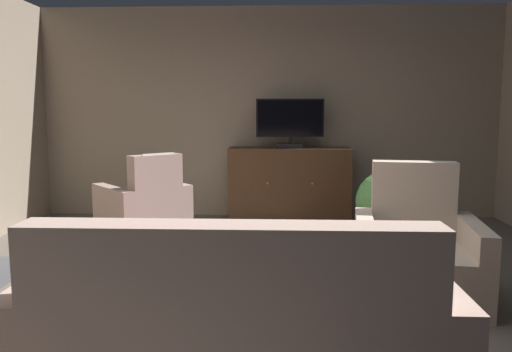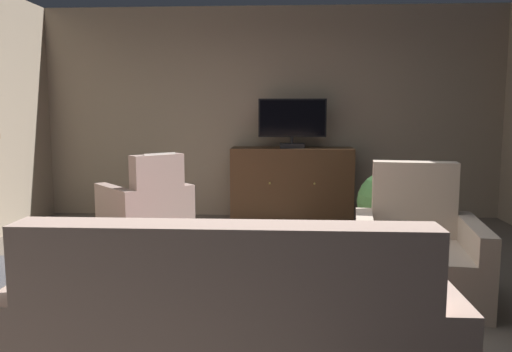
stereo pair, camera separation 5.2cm
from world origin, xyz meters
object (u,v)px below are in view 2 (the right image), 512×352
(tv_cabinet, at_px, (292,186))
(cat, at_px, (82,264))
(potted_plant_leafy_by_curtain, at_px, (389,206))
(tv_remote, at_px, (242,234))
(folded_newspaper, at_px, (269,235))
(armchair_angled_to_table, at_px, (416,256))
(coffee_table, at_px, (244,245))
(sofa_floral, at_px, (231,341))
(armchair_in_far_corner, at_px, (147,210))
(television, at_px, (292,122))

(tv_cabinet, height_order, cat, tv_cabinet)
(potted_plant_leafy_by_curtain, distance_m, cat, 2.86)
(tv_cabinet, relative_size, tv_remote, 9.13)
(folded_newspaper, xyz_separation_m, potted_plant_leafy_by_curtain, (1.12, 0.99, 0.05))
(tv_cabinet, relative_size, cat, 2.26)
(tv_remote, relative_size, folded_newspaper, 0.57)
(armchair_angled_to_table, bearing_deg, cat, 173.69)
(tv_cabinet, xyz_separation_m, potted_plant_leafy_by_curtain, (0.91, -1.66, 0.06))
(coffee_table, bearing_deg, tv_cabinet, 81.52)
(potted_plant_leafy_by_curtain, bearing_deg, coffee_table, -140.98)
(potted_plant_leafy_by_curtain, bearing_deg, tv_remote, -142.98)
(folded_newspaper, relative_size, sofa_floral, 0.14)
(tv_cabinet, height_order, folded_newspaper, tv_cabinet)
(coffee_table, distance_m, folded_newspaper, 0.21)
(tv_remote, height_order, armchair_in_far_corner, armchair_in_far_corner)
(armchair_angled_to_table, distance_m, potted_plant_leafy_by_curtain, 1.01)
(tv_remote, bearing_deg, coffee_table, 160.27)
(sofa_floral, xyz_separation_m, potted_plant_leafy_by_curtain, (1.26, 2.52, 0.20))
(tv_cabinet, distance_m, cat, 3.00)
(armchair_angled_to_table, distance_m, armchair_in_far_corner, 3.06)
(tv_remote, xyz_separation_m, sofa_floral, (0.07, -1.52, -0.15))
(television, relative_size, armchair_in_far_corner, 0.73)
(armchair_in_far_corner, bearing_deg, tv_cabinet, 30.64)
(tv_remote, xyz_separation_m, potted_plant_leafy_by_curtain, (1.33, 1.00, 0.04))
(television, height_order, armchair_angled_to_table, television)
(tv_remote, height_order, folded_newspaper, tv_remote)
(coffee_table, relative_size, armchair_angled_to_table, 0.93)
(armchair_angled_to_table, xyz_separation_m, armchair_in_far_corner, (-2.56, 1.68, -0.00))
(tv_cabinet, distance_m, tv_remote, 2.69)
(sofa_floral, relative_size, armchair_angled_to_table, 2.01)
(tv_cabinet, xyz_separation_m, armchair_angled_to_table, (0.92, -2.65, -0.14))
(tv_cabinet, relative_size, folded_newspaper, 5.18)
(coffee_table, xyz_separation_m, cat, (-1.43, 0.38, -0.29))
(television, relative_size, folded_newspaper, 2.84)
(television, distance_m, tv_remote, 2.76)
(potted_plant_leafy_by_curtain, bearing_deg, cat, -165.99)
(cat, bearing_deg, armchair_in_far_corner, 81.69)
(cat, bearing_deg, television, 51.21)
(tv_remote, xyz_separation_m, armchair_in_far_corner, (-1.21, 1.69, -0.16))
(tv_cabinet, height_order, television, television)
(coffee_table, bearing_deg, sofa_floral, -87.85)
(sofa_floral, bearing_deg, tv_remote, 92.75)
(television, relative_size, potted_plant_leafy_by_curtain, 0.99)
(armchair_angled_to_table, relative_size, armchair_in_far_corner, 0.89)
(television, xyz_separation_m, tv_remote, (-0.42, -2.61, -0.81))
(tv_remote, xyz_separation_m, cat, (-1.41, 0.32, -0.36))
(potted_plant_leafy_by_curtain, bearing_deg, armchair_in_far_corner, 164.96)
(cat, bearing_deg, coffee_table, -14.82)
(coffee_table, relative_size, tv_remote, 5.67)
(tv_remote, bearing_deg, armchair_in_far_corner, -0.69)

